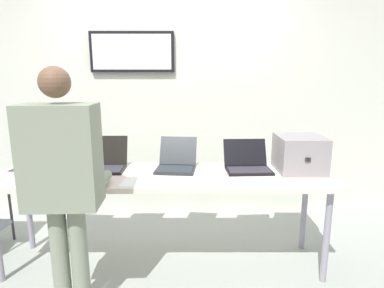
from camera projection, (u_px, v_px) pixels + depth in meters
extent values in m
cube|color=#9AA19A|center=(164.00, 265.00, 2.77)|extent=(8.00, 8.00, 0.04)
cube|color=beige|center=(171.00, 109.00, 3.62)|extent=(8.00, 0.06, 2.43)
cube|color=black|center=(131.00, 52.00, 3.43)|extent=(0.90, 0.05, 0.43)
cube|color=white|center=(131.00, 52.00, 3.42)|extent=(0.84, 0.02, 0.37)
cube|color=beige|center=(162.00, 176.00, 2.60)|extent=(2.72, 0.70, 0.04)
cylinder|color=gray|center=(326.00, 236.00, 2.44)|extent=(0.05, 0.05, 0.76)
cylinder|color=gray|center=(28.00, 210.00, 2.93)|extent=(0.05, 0.05, 0.76)
cylinder|color=gray|center=(303.00, 209.00, 2.93)|extent=(0.05, 0.05, 0.76)
cube|color=gray|center=(299.00, 153.00, 2.67)|extent=(0.37, 0.39, 0.29)
cube|color=black|center=(307.00, 160.00, 2.47)|extent=(0.04, 0.01, 0.03)
cube|color=#B1B5BA|center=(32.00, 170.00, 2.67)|extent=(0.36, 0.25, 0.02)
cube|color=#343135|center=(31.00, 169.00, 2.66)|extent=(0.33, 0.20, 0.00)
cube|color=#B1B5BA|center=(41.00, 153.00, 2.80)|extent=(0.35, 0.12, 0.21)
cube|color=white|center=(41.00, 153.00, 2.81)|extent=(0.32, 0.10, 0.18)
cube|color=black|center=(101.00, 170.00, 2.68)|extent=(0.37, 0.26, 0.02)
cube|color=#2E2F39|center=(101.00, 169.00, 2.66)|extent=(0.34, 0.21, 0.00)
cube|color=black|center=(105.00, 150.00, 2.82)|extent=(0.37, 0.10, 0.24)
cube|color=#295F40|center=(106.00, 150.00, 2.82)|extent=(0.34, 0.08, 0.21)
cube|color=#23272A|center=(174.00, 170.00, 2.67)|extent=(0.35, 0.29, 0.02)
cube|color=#2A3036|center=(174.00, 169.00, 2.66)|extent=(0.31, 0.24, 0.00)
cube|color=#23272A|center=(177.00, 150.00, 2.83)|extent=(0.33, 0.16, 0.23)
cube|color=silver|center=(177.00, 151.00, 2.83)|extent=(0.30, 0.13, 0.20)
cube|color=black|center=(248.00, 171.00, 2.65)|extent=(0.38, 0.26, 0.02)
cube|color=#322E38|center=(248.00, 170.00, 2.64)|extent=(0.35, 0.21, 0.00)
cube|color=black|center=(244.00, 152.00, 2.79)|extent=(0.37, 0.13, 0.22)
cube|color=#3A4F79|center=(244.00, 152.00, 2.80)|extent=(0.35, 0.11, 0.19)
cylinder|color=gray|center=(60.00, 263.00, 2.06)|extent=(0.11, 0.11, 0.79)
cylinder|color=gray|center=(79.00, 263.00, 2.07)|extent=(0.11, 0.11, 0.79)
cube|color=gray|center=(60.00, 156.00, 1.92)|extent=(0.45, 0.28, 0.63)
sphere|color=brown|center=(54.00, 82.00, 1.82)|extent=(0.18, 0.18, 0.18)
cylinder|color=gray|center=(54.00, 182.00, 2.25)|extent=(0.08, 0.32, 0.07)
cylinder|color=gray|center=(102.00, 181.00, 2.26)|extent=(0.08, 0.32, 0.07)
cylinder|color=white|center=(56.00, 179.00, 2.34)|extent=(0.09, 0.09, 0.08)
cube|color=white|center=(137.00, 180.00, 2.43)|extent=(0.24, 0.31, 0.00)
cylinder|color=#333338|center=(10.00, 213.00, 3.09)|extent=(0.02, 0.02, 0.56)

